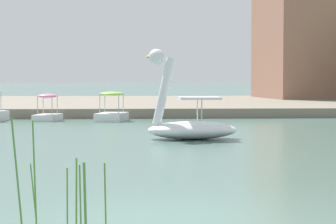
% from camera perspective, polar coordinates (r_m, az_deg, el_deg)
% --- Properties ---
extents(ground_plane, '(506.71, 506.71, 0.00)m').
position_cam_1_polar(ground_plane, '(9.85, -0.24, -8.96)').
color(ground_plane, '#47665B').
extents(shore_bank_far, '(136.52, 24.09, 0.49)m').
position_cam_1_polar(shore_bank_far, '(45.87, -2.66, 0.64)').
color(shore_bank_far, slate).
rests_on(shore_bank_far, ground_plane).
extents(swan_boat, '(3.05, 1.65, 2.96)m').
position_cam_1_polar(swan_boat, '(22.52, 1.76, -0.90)').
color(swan_boat, white).
rests_on(swan_boat, ground_plane).
extents(pedal_boat_lime, '(1.61, 2.28, 1.37)m').
position_cam_1_polar(pedal_boat_lime, '(32.18, -4.70, 0.02)').
color(pedal_boat_lime, white).
rests_on(pedal_boat_lime, ground_plane).
extents(pedal_boat_pink, '(1.30, 1.94, 1.27)m').
position_cam_1_polar(pedal_boat_pink, '(32.73, -9.96, 0.01)').
color(pedal_boat_pink, white).
rests_on(pedal_boat_pink, ground_plane).
extents(reed_clump_foreground, '(1.15, 0.93, 1.54)m').
position_cam_1_polar(reed_clump_foreground, '(8.79, -8.85, -6.65)').
color(reed_clump_foreground, '#568E38').
rests_on(reed_clump_foreground, ground_plane).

